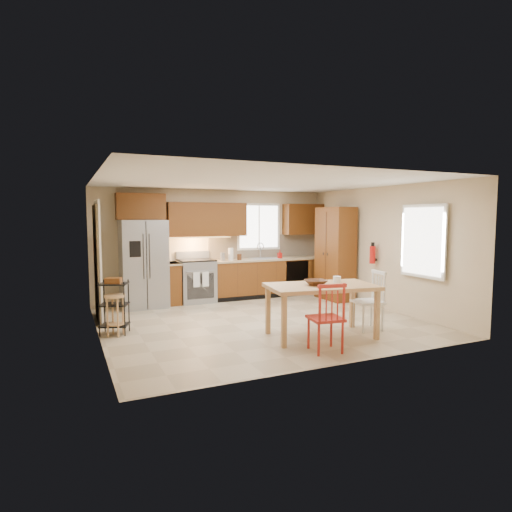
{
  "coord_description": "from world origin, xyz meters",
  "views": [
    {
      "loc": [
        -3.21,
        -6.89,
        1.88
      ],
      "look_at": [
        0.09,
        0.4,
        1.15
      ],
      "focal_mm": 30.0,
      "sensor_mm": 36.0,
      "label": 1
    }
  ],
  "objects_px": {
    "pantry": "(335,254)",
    "dining_table": "(321,311)",
    "utility_cart": "(114,307)",
    "soap_bottle": "(280,254)",
    "chair_white": "(368,301)",
    "refrigerator": "(144,264)",
    "table_jar": "(337,281)",
    "chair_red": "(325,317)",
    "fire_extinguisher": "(372,255)",
    "table_bowl": "(316,285)",
    "range_stove": "(197,281)",
    "bar_stool": "(115,315)"
  },
  "relations": [
    {
      "from": "pantry",
      "to": "dining_table",
      "type": "xyz_separation_m",
      "value": [
        -1.99,
        -2.5,
        -0.64
      ]
    },
    {
      "from": "utility_cart",
      "to": "pantry",
      "type": "bearing_deg",
      "value": 32.07
    },
    {
      "from": "soap_bottle",
      "to": "chair_white",
      "type": "relative_size",
      "value": 0.2
    },
    {
      "from": "refrigerator",
      "to": "table_jar",
      "type": "distance_m",
      "value": 4.16
    },
    {
      "from": "chair_red",
      "to": "chair_white",
      "type": "relative_size",
      "value": 1.0
    },
    {
      "from": "fire_extinguisher",
      "to": "table_jar",
      "type": "xyz_separation_m",
      "value": [
        -1.82,
        -1.34,
        -0.25
      ]
    },
    {
      "from": "refrigerator",
      "to": "table_bowl",
      "type": "xyz_separation_m",
      "value": [
        2.04,
        -3.42,
        -0.09
      ]
    },
    {
      "from": "range_stove",
      "to": "bar_stool",
      "type": "bearing_deg",
      "value": -132.85
    },
    {
      "from": "pantry",
      "to": "dining_table",
      "type": "bearing_deg",
      "value": -128.48
    },
    {
      "from": "dining_table",
      "to": "table_jar",
      "type": "distance_m",
      "value": 0.59
    },
    {
      "from": "chair_white",
      "to": "refrigerator",
      "type": "bearing_deg",
      "value": 51.2
    },
    {
      "from": "chair_white",
      "to": "table_bowl",
      "type": "xyz_separation_m",
      "value": [
        -1.05,
        -0.05,
        0.33
      ]
    },
    {
      "from": "table_bowl",
      "to": "table_jar",
      "type": "bearing_deg",
      "value": 12.53
    },
    {
      "from": "range_stove",
      "to": "dining_table",
      "type": "xyz_separation_m",
      "value": [
        0.99,
        -3.48,
        -0.05
      ]
    },
    {
      "from": "range_stove",
      "to": "fire_extinguisher",
      "type": "xyz_separation_m",
      "value": [
        3.18,
        -2.04,
        0.64
      ]
    },
    {
      "from": "refrigerator",
      "to": "chair_red",
      "type": "bearing_deg",
      "value": -66.22
    },
    {
      "from": "chair_red",
      "to": "table_bowl",
      "type": "height_order",
      "value": "chair_red"
    },
    {
      "from": "refrigerator",
      "to": "chair_red",
      "type": "height_order",
      "value": "refrigerator"
    },
    {
      "from": "table_jar",
      "to": "chair_white",
      "type": "bearing_deg",
      "value": -5.28
    },
    {
      "from": "bar_stool",
      "to": "utility_cart",
      "type": "bearing_deg",
      "value": 77.51
    },
    {
      "from": "pantry",
      "to": "dining_table",
      "type": "height_order",
      "value": "pantry"
    },
    {
      "from": "refrigerator",
      "to": "bar_stool",
      "type": "bearing_deg",
      "value": -111.39
    },
    {
      "from": "bar_stool",
      "to": "soap_bottle",
      "type": "bearing_deg",
      "value": 14.39
    },
    {
      "from": "pantry",
      "to": "fire_extinguisher",
      "type": "height_order",
      "value": "pantry"
    },
    {
      "from": "refrigerator",
      "to": "table_jar",
      "type": "height_order",
      "value": "refrigerator"
    },
    {
      "from": "chair_white",
      "to": "table_bowl",
      "type": "bearing_deg",
      "value": 101.38
    },
    {
      "from": "fire_extinguisher",
      "to": "table_jar",
      "type": "relative_size",
      "value": 2.37
    },
    {
      "from": "dining_table",
      "to": "chair_white",
      "type": "xyz_separation_m",
      "value": [
        0.95,
        0.05,
        0.08
      ]
    },
    {
      "from": "bar_stool",
      "to": "dining_table",
      "type": "bearing_deg",
      "value": -37.6
    },
    {
      "from": "table_jar",
      "to": "bar_stool",
      "type": "xyz_separation_m",
      "value": [
        -3.31,
        1.28,
        -0.52
      ]
    },
    {
      "from": "range_stove",
      "to": "table_jar",
      "type": "bearing_deg",
      "value": -68.09
    },
    {
      "from": "dining_table",
      "to": "chair_red",
      "type": "xyz_separation_m",
      "value": [
        -0.35,
        -0.65,
        0.08
      ]
    },
    {
      "from": "fire_extinguisher",
      "to": "bar_stool",
      "type": "bearing_deg",
      "value": -179.25
    },
    {
      "from": "chair_red",
      "to": "utility_cart",
      "type": "distance_m",
      "value": 3.38
    },
    {
      "from": "refrigerator",
      "to": "fire_extinguisher",
      "type": "xyz_separation_m",
      "value": [
        4.33,
        -1.98,
        0.19
      ]
    },
    {
      "from": "soap_bottle",
      "to": "table_bowl",
      "type": "xyz_separation_m",
      "value": [
        -1.14,
        -3.4,
        -0.17
      ]
    },
    {
      "from": "table_bowl",
      "to": "bar_stool",
      "type": "height_order",
      "value": "table_bowl"
    },
    {
      "from": "fire_extinguisher",
      "to": "refrigerator",
      "type": "bearing_deg",
      "value": 155.48
    },
    {
      "from": "range_stove",
      "to": "fire_extinguisher",
      "type": "relative_size",
      "value": 2.56
    },
    {
      "from": "dining_table",
      "to": "chair_white",
      "type": "relative_size",
      "value": 1.7
    },
    {
      "from": "table_bowl",
      "to": "table_jar",
      "type": "distance_m",
      "value": 0.48
    },
    {
      "from": "range_stove",
      "to": "soap_bottle",
      "type": "bearing_deg",
      "value": -2.4
    },
    {
      "from": "dining_table",
      "to": "refrigerator",
      "type": "bearing_deg",
      "value": 130.73
    },
    {
      "from": "refrigerator",
      "to": "utility_cart",
      "type": "relative_size",
      "value": 2.1
    },
    {
      "from": "refrigerator",
      "to": "dining_table",
      "type": "bearing_deg",
      "value": -57.93
    },
    {
      "from": "refrigerator",
      "to": "utility_cart",
      "type": "bearing_deg",
      "value": -112.68
    },
    {
      "from": "fire_extinguisher",
      "to": "table_bowl",
      "type": "height_order",
      "value": "fire_extinguisher"
    },
    {
      "from": "fire_extinguisher",
      "to": "dining_table",
      "type": "height_order",
      "value": "fire_extinguisher"
    },
    {
      "from": "soap_bottle",
      "to": "fire_extinguisher",
      "type": "distance_m",
      "value": 2.27
    },
    {
      "from": "soap_bottle",
      "to": "pantry",
      "type": "bearing_deg",
      "value": -43.45
    }
  ]
}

